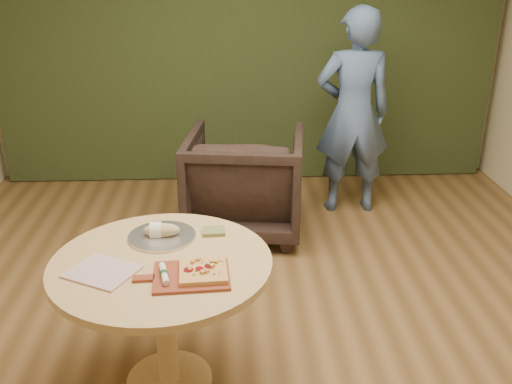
{
  "coord_description": "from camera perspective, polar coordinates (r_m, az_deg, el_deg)",
  "views": [
    {
      "loc": [
        -0.18,
        -2.63,
        2.14
      ],
      "look_at": [
        -0.04,
        0.25,
        0.93
      ],
      "focal_mm": 40.0,
      "sensor_mm": 36.0,
      "label": 1
    }
  ],
  "objects": [
    {
      "name": "newspaper",
      "position": [
        2.8,
        -15.1,
        -7.69
      ],
      "size": [
        0.38,
        0.36,
        0.01
      ],
      "primitive_type": "cube",
      "rotation": [
        0.0,
        0.0,
        -0.49
      ],
      "color": "white",
      "rests_on": "pedestal_table"
    },
    {
      "name": "flatbread_pizza",
      "position": [
        2.68,
        -5.29,
        -7.88
      ],
      "size": [
        0.23,
        0.23,
        0.04
      ],
      "rotation": [
        0.0,
        0.0,
        0.06
      ],
      "color": "#E0AB57",
      "rests_on": "pizza_paddle"
    },
    {
      "name": "pizza_paddle",
      "position": [
        2.69,
        -6.69,
        -8.34
      ],
      "size": [
        0.45,
        0.3,
        0.01
      ],
      "rotation": [
        0.0,
        0.0,
        0.06
      ],
      "color": "brown",
      "rests_on": "pedestal_table"
    },
    {
      "name": "green_packet",
      "position": [
        3.08,
        -4.26,
        -3.94
      ],
      "size": [
        0.13,
        0.11,
        0.02
      ],
      "primitive_type": "cube",
      "rotation": [
        0.0,
        0.0,
        0.05
      ],
      "color": "#55612B",
      "rests_on": "pedestal_table"
    },
    {
      "name": "curtain",
      "position": [
        5.58,
        -0.96,
        15.16
      ],
      "size": [
        4.8,
        0.14,
        2.78
      ],
      "primitive_type": "cube",
      "color": "#263217",
      "rests_on": "ground"
    },
    {
      "name": "person_standing",
      "position": [
        4.96,
        9.69,
        7.8
      ],
      "size": [
        0.65,
        0.44,
        1.77
      ],
      "primitive_type": "imported",
      "rotation": [
        0.0,
        0.0,
        3.16
      ],
      "color": "#48628C",
      "rests_on": "ground"
    },
    {
      "name": "room_shell",
      "position": [
        2.74,
        1.09,
        7.12
      ],
      "size": [
        5.04,
        6.04,
        2.84
      ],
      "color": "brown",
      "rests_on": "ground"
    },
    {
      "name": "cutlery_roll",
      "position": [
        2.68,
        -9.19,
        -8.07
      ],
      "size": [
        0.07,
        0.2,
        0.03
      ],
      "rotation": [
        0.0,
        0.0,
        0.21
      ],
      "color": "white",
      "rests_on": "pizza_paddle"
    },
    {
      "name": "armchair",
      "position": [
        4.6,
        -1.1,
        1.48
      ],
      "size": [
        1.01,
        0.96,
        0.94
      ],
      "primitive_type": "imported",
      "rotation": [
        0.0,
        0.0,
        3.01
      ],
      "color": "black",
      "rests_on": "ground"
    },
    {
      "name": "bread_roll",
      "position": [
        3.05,
        -9.58,
        -3.79
      ],
      "size": [
        0.19,
        0.09,
        0.09
      ],
      "color": "tan",
      "rests_on": "serving_tray"
    },
    {
      "name": "pedestal_table",
      "position": [
        2.92,
        -9.3,
        -9.17
      ],
      "size": [
        1.09,
        1.09,
        0.75
      ],
      "rotation": [
        0.0,
        0.0,
        0.11
      ],
      "color": "tan",
      "rests_on": "ground"
    },
    {
      "name": "serving_tray",
      "position": [
        3.06,
        -9.37,
        -4.39
      ],
      "size": [
        0.36,
        0.36,
        0.02
      ],
      "color": "silver",
      "rests_on": "pedestal_table"
    }
  ]
}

